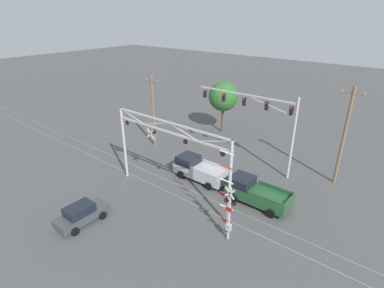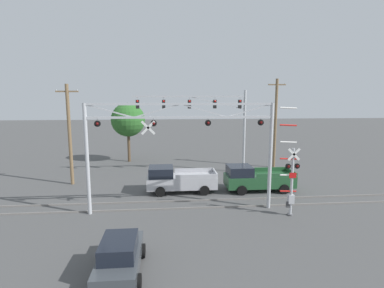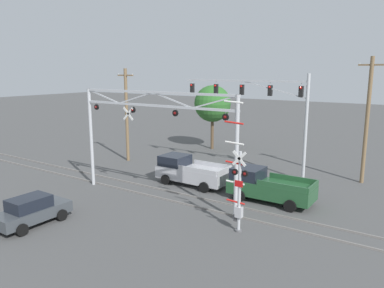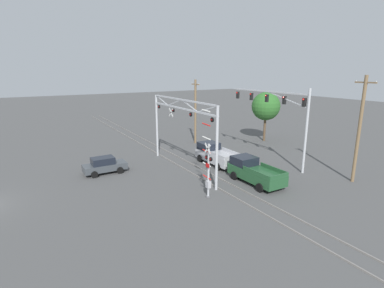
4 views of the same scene
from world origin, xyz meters
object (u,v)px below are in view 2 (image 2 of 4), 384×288
object	(u,v)px
crossing_signal_mast	(291,180)
pickup_truck_following	(256,178)
crossing_gantry	(181,137)
pickup_truck_lead	(178,180)
utility_pole_right	(275,122)
background_tree_beyond_span	(128,120)
sedan_waiting	(120,256)
traffic_signal_span	(215,115)
utility_pole_left	(70,134)

from	to	relation	value
crossing_signal_mast	pickup_truck_following	bearing A→B (deg)	96.41
crossing_gantry	pickup_truck_lead	xyz separation A→B (m)	(-0.03, 4.00, -3.81)
crossing_signal_mast	pickup_truck_lead	world-z (taller)	crossing_signal_mast
utility_pole_right	background_tree_beyond_span	bearing A→B (deg)	164.36
sedan_waiting	background_tree_beyond_span	world-z (taller)	background_tree_beyond_span
traffic_signal_span	background_tree_beyond_span	xyz separation A→B (m)	(-8.82, 6.25, -0.86)
crossing_gantry	utility_pole_left	distance (m)	11.20
traffic_signal_span	utility_pole_right	bearing A→B (deg)	16.17
pickup_truck_following	utility_pole_right	bearing A→B (deg)	60.48
pickup_truck_following	sedan_waiting	size ratio (longest dim) A/B	1.34
utility_pole_right	utility_pole_left	bearing A→B (deg)	-166.77
pickup_truck_lead	pickup_truck_following	world-z (taller)	same
crossing_gantry	sedan_waiting	xyz separation A→B (m)	(-2.91, -6.76, -3.99)
crossing_signal_mast	sedan_waiting	bearing A→B (deg)	-150.58
crossing_gantry	background_tree_beyond_span	size ratio (longest dim) A/B	1.76
sedan_waiting	traffic_signal_span	bearing A→B (deg)	67.78
pickup_truck_following	utility_pole_left	distance (m)	15.56
traffic_signal_span	pickup_truck_lead	world-z (taller)	traffic_signal_span
traffic_signal_span	sedan_waiting	world-z (taller)	traffic_signal_span
crossing_signal_mast	pickup_truck_following	world-z (taller)	crossing_signal_mast
pickup_truck_lead	utility_pole_right	xyz separation A→B (m)	(10.38, 7.39, 3.74)
background_tree_beyond_span	utility_pole_right	bearing A→B (deg)	-15.64
crossing_signal_mast	utility_pole_left	world-z (taller)	utility_pole_left
crossing_gantry	utility_pole_right	distance (m)	15.39
crossing_signal_mast	pickup_truck_following	size ratio (longest dim) A/B	1.26
background_tree_beyond_span	utility_pole_left	bearing A→B (deg)	-112.84
background_tree_beyond_span	pickup_truck_lead	bearing A→B (deg)	-66.57
sedan_waiting	pickup_truck_lead	bearing A→B (deg)	75.00
sedan_waiting	utility_pole_right	size ratio (longest dim) A/B	0.43
traffic_signal_span	pickup_truck_following	bearing A→B (deg)	-67.69
crossing_gantry	sedan_waiting	bearing A→B (deg)	-113.30
utility_pole_left	background_tree_beyond_span	bearing A→B (deg)	67.16
pickup_truck_lead	sedan_waiting	bearing A→B (deg)	-105.00
pickup_truck_following	background_tree_beyond_span	size ratio (longest dim) A/B	0.79
pickup_truck_following	sedan_waiting	bearing A→B (deg)	-130.37
pickup_truck_lead	utility_pole_right	world-z (taller)	utility_pole_right
pickup_truck_following	sedan_waiting	world-z (taller)	pickup_truck_following
traffic_signal_span	pickup_truck_lead	xyz separation A→B (m)	(-3.74, -5.46, -4.65)
crossing_signal_mast	pickup_truck_lead	bearing A→B (deg)	141.04
crossing_signal_mast	sedan_waiting	xyz separation A→B (m)	(-9.54, -5.38, -1.48)
utility_pole_right	traffic_signal_span	bearing A→B (deg)	-163.83
traffic_signal_span	sedan_waiting	bearing A→B (deg)	-112.22
traffic_signal_span	utility_pole_right	distance (m)	6.97
pickup_truck_lead	utility_pole_left	size ratio (longest dim) A/B	0.64
pickup_truck_lead	pickup_truck_following	size ratio (longest dim) A/B	1.00
pickup_truck_lead	sedan_waiting	xyz separation A→B (m)	(-2.88, -10.76, -0.18)
traffic_signal_span	utility_pole_right	xyz separation A→B (m)	(6.64, 1.92, -0.91)
crossing_gantry	pickup_truck_lead	size ratio (longest dim) A/B	2.22
crossing_signal_mast	pickup_truck_lead	xyz separation A→B (m)	(-6.66, 5.38, -1.30)
utility_pole_right	crossing_signal_mast	bearing A→B (deg)	-106.28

